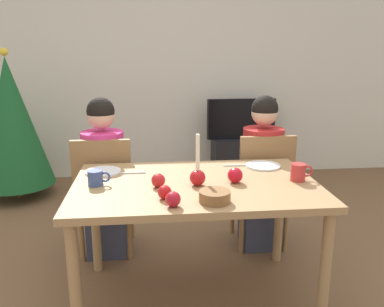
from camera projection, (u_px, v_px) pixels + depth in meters
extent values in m
plane|color=brown|center=(195.00, 297.00, 2.53)|extent=(7.68, 7.68, 0.00)
cube|color=beige|center=(171.00, 65.00, 4.70)|extent=(6.40, 0.10, 2.60)
cube|color=#99754C|center=(196.00, 186.00, 2.34)|extent=(1.40, 0.90, 0.04)
cylinder|color=#99754C|center=(75.00, 288.00, 2.00)|extent=(0.06, 0.06, 0.71)
cylinder|color=#99754C|center=(325.00, 274.00, 2.12)|extent=(0.06, 0.06, 0.71)
cylinder|color=#99754C|center=(95.00, 222.00, 2.75)|extent=(0.06, 0.06, 0.71)
cylinder|color=#99754C|center=(279.00, 215.00, 2.87)|extent=(0.06, 0.06, 0.71)
cube|color=olive|center=(106.00, 196.00, 3.02)|extent=(0.40, 0.40, 0.04)
cube|color=olive|center=(102.00, 172.00, 2.79)|extent=(0.40, 0.04, 0.45)
cylinder|color=olive|center=(131.00, 214.00, 3.26)|extent=(0.04, 0.04, 0.41)
cylinder|color=olive|center=(88.00, 216.00, 3.23)|extent=(0.04, 0.04, 0.41)
cylinder|color=olive|center=(129.00, 233.00, 2.93)|extent=(0.04, 0.04, 0.41)
cylinder|color=olive|center=(81.00, 235.00, 2.90)|extent=(0.04, 0.04, 0.41)
cube|color=olive|center=(259.00, 191.00, 3.14)|extent=(0.40, 0.40, 0.04)
cube|color=olive|center=(267.00, 167.00, 2.90)|extent=(0.40, 0.04, 0.45)
cylinder|color=olive|center=(273.00, 208.00, 3.37)|extent=(0.04, 0.04, 0.41)
cylinder|color=olive|center=(233.00, 210.00, 3.34)|extent=(0.04, 0.04, 0.41)
cylinder|color=olive|center=(286.00, 226.00, 3.05)|extent=(0.04, 0.04, 0.41)
cylinder|color=olive|center=(242.00, 228.00, 3.01)|extent=(0.04, 0.04, 0.41)
cube|color=#33384C|center=(107.00, 224.00, 3.03)|extent=(0.28, 0.28, 0.45)
cylinder|color=#D1337A|center=(104.00, 164.00, 2.91)|extent=(0.30, 0.30, 0.48)
sphere|color=tan|center=(101.00, 115.00, 2.82)|extent=(0.19, 0.19, 0.19)
sphere|color=black|center=(101.00, 111.00, 2.81)|extent=(0.19, 0.19, 0.19)
cube|color=#33384C|center=(260.00, 218.00, 3.14)|extent=(0.28, 0.28, 0.45)
cylinder|color=#AD2323|center=(262.00, 160.00, 3.02)|extent=(0.30, 0.30, 0.48)
sphere|color=tan|center=(265.00, 113.00, 2.93)|extent=(0.19, 0.19, 0.19)
sphere|color=black|center=(265.00, 109.00, 2.93)|extent=(0.19, 0.19, 0.19)
cube|color=black|center=(240.00, 159.00, 4.76)|extent=(0.64, 0.40, 0.48)
cube|color=black|center=(241.00, 119.00, 4.64)|extent=(0.79, 0.04, 0.46)
cube|color=black|center=(241.00, 119.00, 4.64)|extent=(0.76, 0.05, 0.46)
cylinder|color=brown|center=(20.00, 190.00, 4.21)|extent=(0.08, 0.08, 0.14)
cone|color=#195628|center=(12.00, 122.00, 4.02)|extent=(0.74, 0.74, 1.28)
sphere|color=yellow|center=(4.00, 52.00, 3.85)|extent=(0.08, 0.08, 0.08)
sphere|color=red|center=(198.00, 178.00, 2.28)|extent=(0.09, 0.09, 0.09)
cylinder|color=#EFE5C6|center=(198.00, 152.00, 2.24)|extent=(0.02, 0.02, 0.20)
cylinder|color=silver|center=(103.00, 172.00, 2.52)|extent=(0.22, 0.22, 0.01)
cylinder|color=silver|center=(263.00, 166.00, 2.64)|extent=(0.22, 0.22, 0.01)
cylinder|color=#33477F|center=(95.00, 178.00, 2.27)|extent=(0.08, 0.08, 0.09)
torus|color=#33477F|center=(105.00, 177.00, 2.28)|extent=(0.06, 0.01, 0.06)
cylinder|color=#B72D2D|center=(298.00, 172.00, 2.36)|extent=(0.09, 0.09, 0.10)
torus|color=#B72D2D|center=(307.00, 171.00, 2.36)|extent=(0.07, 0.01, 0.07)
cube|color=silver|center=(131.00, 173.00, 2.50)|extent=(0.18, 0.02, 0.01)
cube|color=silver|center=(237.00, 165.00, 2.66)|extent=(0.18, 0.02, 0.01)
cylinder|color=brown|center=(215.00, 196.00, 2.03)|extent=(0.16, 0.16, 0.06)
sphere|color=red|center=(235.00, 175.00, 2.32)|extent=(0.09, 0.09, 0.09)
sphere|color=red|center=(158.00, 180.00, 2.25)|extent=(0.08, 0.08, 0.08)
sphere|color=#AF1522|center=(173.00, 199.00, 1.97)|extent=(0.08, 0.08, 0.08)
sphere|color=#B61516|center=(165.00, 192.00, 2.07)|extent=(0.07, 0.07, 0.07)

